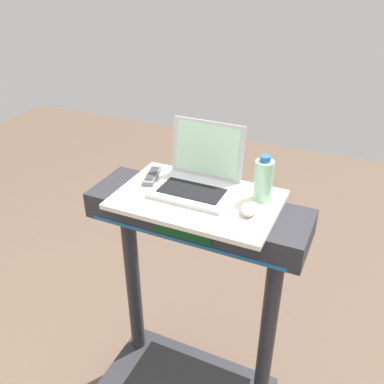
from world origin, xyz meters
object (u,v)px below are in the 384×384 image
(computer_mouse, at_px, (249,209))
(water_bottle, at_px, (263,180))
(tv_remote, at_px, (152,176))
(laptop, at_px, (198,177))

(computer_mouse, xyz_separation_m, water_bottle, (0.01, 0.12, 0.07))
(computer_mouse, bearing_deg, water_bottle, 77.32)
(computer_mouse, distance_m, tv_remote, 0.47)
(water_bottle, bearing_deg, tv_remote, -176.67)
(laptop, relative_size, computer_mouse, 3.11)
(water_bottle, distance_m, tv_remote, 0.48)
(laptop, height_order, computer_mouse, laptop)
(computer_mouse, xyz_separation_m, tv_remote, (-0.46, 0.09, -0.01))
(water_bottle, bearing_deg, laptop, -174.33)
(laptop, height_order, tv_remote, laptop)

